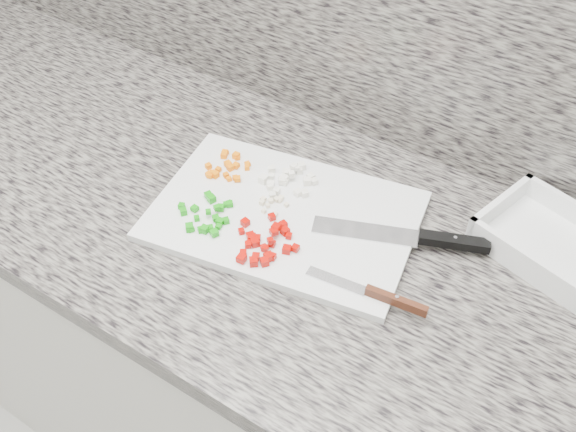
# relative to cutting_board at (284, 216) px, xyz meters

# --- Properties ---
(cabinet) EXTENTS (3.92, 0.62, 0.86)m
(cabinet) POSITION_rel_cutting_board_xyz_m (-0.02, -0.01, -0.48)
(cabinet) COLOR silver
(cabinet) RESTS_ON ground
(countertop) EXTENTS (3.96, 0.64, 0.04)m
(countertop) POSITION_rel_cutting_board_xyz_m (-0.02, -0.01, -0.03)
(countertop) COLOR slate
(countertop) RESTS_ON cabinet
(cutting_board) EXTENTS (0.48, 0.36, 0.01)m
(cutting_board) POSITION_rel_cutting_board_xyz_m (0.00, 0.00, 0.00)
(cutting_board) COLOR silver
(cutting_board) RESTS_ON countertop
(carrot_pile) EXTENTS (0.08, 0.08, 0.01)m
(carrot_pile) POSITION_rel_cutting_board_xyz_m (-0.15, 0.04, 0.01)
(carrot_pile) COLOR orange
(carrot_pile) RESTS_ON cutting_board
(onion_pile) EXTENTS (0.10, 0.11, 0.02)m
(onion_pile) POSITION_rel_cutting_board_xyz_m (-0.04, 0.07, 0.01)
(onion_pile) COLOR white
(onion_pile) RESTS_ON cutting_board
(green_pepper_pile) EXTENTS (0.10, 0.10, 0.02)m
(green_pepper_pile) POSITION_rel_cutting_board_xyz_m (-0.10, -0.08, 0.01)
(green_pepper_pile) COLOR #13930D
(green_pepper_pile) RESTS_ON cutting_board
(red_pepper_pile) EXTENTS (0.11, 0.12, 0.02)m
(red_pepper_pile) POSITION_rel_cutting_board_xyz_m (0.01, -0.08, 0.01)
(red_pepper_pile) COLOR #AF0802
(red_pepper_pile) RESTS_ON cutting_board
(garlic_pile) EXTENTS (0.05, 0.05, 0.01)m
(garlic_pile) POSITION_rel_cutting_board_xyz_m (-0.03, 0.00, 0.01)
(garlic_pile) COLOR beige
(garlic_pile) RESTS_ON cutting_board
(chef_knife) EXTENTS (0.27, 0.13, 0.02)m
(chef_knife) POSITION_rel_cutting_board_xyz_m (0.22, 0.07, 0.01)
(chef_knife) COLOR silver
(chef_knife) RESTS_ON cutting_board
(paring_knife) EXTENTS (0.19, 0.04, 0.02)m
(paring_knife) POSITION_rel_cutting_board_xyz_m (0.22, -0.07, 0.01)
(paring_knife) COLOR silver
(paring_knife) RESTS_ON cutting_board
(tray) EXTENTS (0.27, 0.22, 0.05)m
(tray) POSITION_rel_cutting_board_xyz_m (0.41, 0.17, 0.01)
(tray) COLOR white
(tray) RESTS_ON countertop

